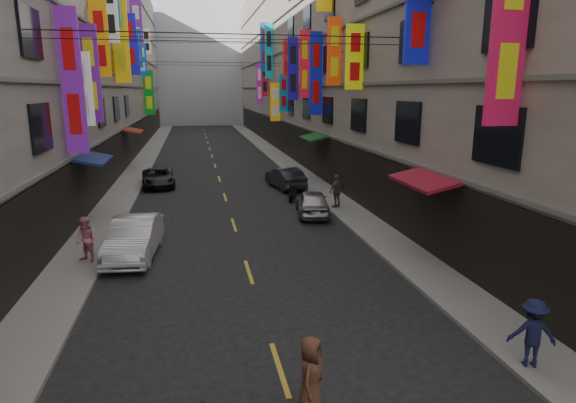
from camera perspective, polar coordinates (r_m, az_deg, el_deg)
name	(u,v)px	position (r m, az deg, el deg)	size (l,w,h in m)	color
sidewalk_left	(139,167)	(40.21, -17.23, 3.89)	(2.00, 90.00, 0.12)	slate
sidewalk_right	(287,163)	(40.71, -0.15, 4.58)	(2.00, 90.00, 0.12)	slate
building_row_left	(45,42)	(40.98, -26.87, 16.50)	(10.14, 90.00, 19.00)	gray
building_row_right	(358,47)	(41.95, 8.29, 17.61)	(10.14, 90.00, 19.00)	#A6988B
haze_block	(199,61)	(89.67, -10.48, 16.05)	(18.00, 8.00, 22.00)	#A4ACB7
shop_signage	(211,41)	(32.56, -9.06, 18.23)	(14.00, 55.00, 12.19)	#0E43A7
street_awnings	(203,155)	(23.73, -10.08, 5.39)	(13.99, 35.20, 0.41)	#154D14
overhead_cables	(220,39)	(27.70, -8.04, 18.58)	(14.00, 38.04, 1.24)	black
lane_markings	(217,172)	(37.07, -8.42, 3.51)	(0.12, 80.20, 0.01)	gold
scooter_far_right	(292,192)	(27.17, 0.52, 1.08)	(0.79, 1.74, 1.14)	black
car_left_mid	(134,238)	(18.82, -17.78, -4.12)	(1.56, 4.46, 1.47)	silver
car_left_far	(158,178)	(32.05, -15.14, 2.76)	(1.97, 4.27, 1.19)	black
car_right_mid	(312,203)	(23.88, 2.92, -0.13)	(1.52, 3.77, 1.28)	#A5A5AA
car_right_far	(285,178)	(30.40, -0.33, 2.82)	(1.42, 4.08, 1.35)	#2A2931
pedestrian_lfar	(86,240)	(18.49, -22.83, -4.19)	(0.79, 0.54, 1.63)	#D4708E
pedestrian_rnear	(533,333)	(12.20, 27.00, -13.69)	(1.01, 0.52, 1.57)	#141739
pedestrian_rfar	(337,191)	(25.02, 5.81, 1.25)	(1.02, 0.58, 1.74)	#545456
pedestrian_crossing	(311,376)	(9.76, 2.71, -19.93)	(0.77, 0.53, 1.59)	#522E20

